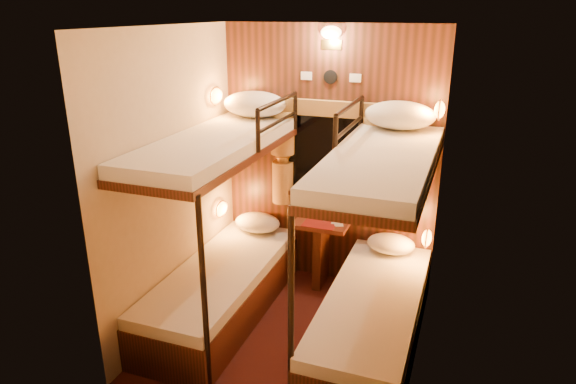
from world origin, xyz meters
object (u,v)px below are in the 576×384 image
at_px(bunk_right, 374,282).
at_px(table, 321,245).
at_px(bunk_left, 221,255).
at_px(bottle_right, 325,209).
at_px(bottle_left, 309,207).

bearing_deg(bunk_right, table, 129.67).
height_order(bunk_left, bunk_right, same).
height_order(bunk_right, bottle_right, bunk_right).
bearing_deg(bottle_left, bunk_right, -46.47).
height_order(bunk_right, table, bunk_right).
height_order(bunk_right, bottle_left, bunk_right).
xyz_separation_m(bottle_left, bottle_right, (0.17, -0.01, 0.01)).
height_order(bunk_left, bottle_left, bunk_left).
xyz_separation_m(table, bottle_right, (0.02, 0.04, 0.35)).
height_order(bunk_left, bottle_right, bunk_left).
bearing_deg(bottle_left, bunk_left, -120.81).
bearing_deg(bunk_left, bottle_left, 59.19).
height_order(table, bottle_left, bottle_left).
distance_m(bunk_left, bottle_right, 1.08).
distance_m(bunk_left, table, 1.02).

